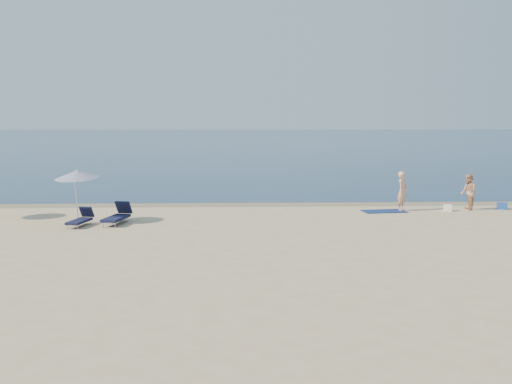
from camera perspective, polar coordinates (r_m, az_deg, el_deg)
ground at (r=11.80m, az=16.75°, el=-14.12°), size 160.00×160.00×0.00m
sea at (r=110.55m, az=-0.19°, el=4.66°), size 240.00×160.00×0.01m
wet_sand_strip at (r=30.33m, az=4.89°, el=-1.09°), size 240.00×1.60×0.00m
person_left at (r=28.78m, az=12.89°, el=0.07°), size 0.70×0.76×1.73m
person_right at (r=29.86m, az=18.37°, el=0.01°), size 0.67×0.82×1.60m
beach_towel at (r=28.46m, az=11.30°, el=-1.69°), size 1.98×1.29×0.03m
white_bag at (r=29.28m, az=16.67°, el=-1.36°), size 0.39×0.36×0.28m
blue_cooler at (r=30.60m, az=21.03°, el=-1.17°), size 0.50×0.42×0.30m
umbrella_near at (r=25.65m, az=-15.65°, el=1.51°), size 2.24×2.25×2.18m
lounger_left at (r=25.17m, az=-15.34°, el=-2.37°), size 0.81×1.61×0.68m
lounger_right at (r=25.35m, az=-12.23°, el=-2.11°), size 0.97×1.91×0.81m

